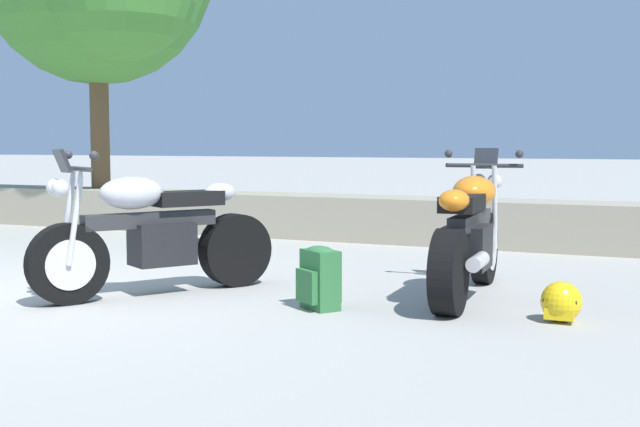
# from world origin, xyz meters

# --- Properties ---
(ground_plane) EXTENTS (120.00, 120.00, 0.00)m
(ground_plane) POSITION_xyz_m (0.00, 0.00, 0.00)
(ground_plane) COLOR #A3A099
(stone_wall) EXTENTS (36.00, 0.80, 0.55)m
(stone_wall) POSITION_xyz_m (0.00, 4.80, 0.28)
(stone_wall) COLOR gray
(stone_wall) RESTS_ON ground
(motorcycle_silver_near_left) EXTENTS (1.23, 1.85, 1.18)m
(motorcycle_silver_near_left) POSITION_xyz_m (0.89, 0.55, 0.49)
(motorcycle_silver_near_left) COLOR black
(motorcycle_silver_near_left) RESTS_ON ground
(motorcycle_orange_centre) EXTENTS (0.67, 2.07, 1.18)m
(motorcycle_orange_centre) POSITION_xyz_m (3.23, 1.50, 0.49)
(motorcycle_orange_centre) COLOR black
(motorcycle_orange_centre) RESTS_ON ground
(rider_backpack) EXTENTS (0.35, 0.34, 0.47)m
(rider_backpack) POSITION_xyz_m (2.35, 0.57, 0.24)
(rider_backpack) COLOR #2D6B38
(rider_backpack) RESTS_ON ground
(rider_helmet) EXTENTS (0.28, 0.28, 0.28)m
(rider_helmet) POSITION_xyz_m (4.03, 0.86, 0.14)
(rider_helmet) COLOR yellow
(rider_helmet) RESTS_ON ground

